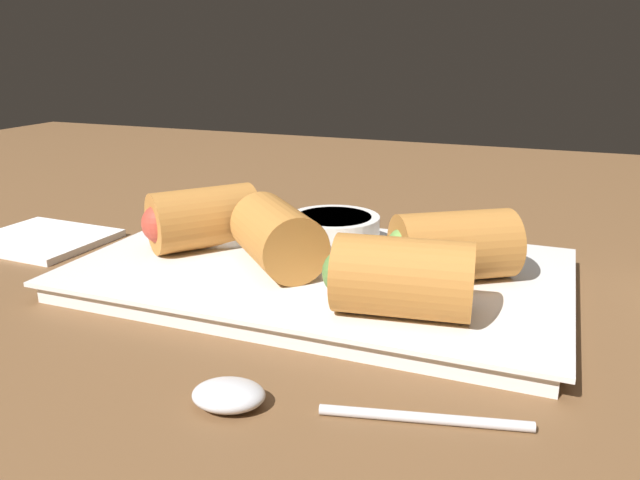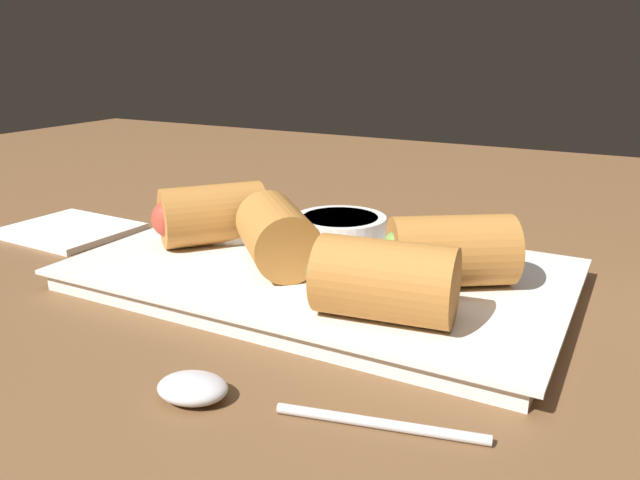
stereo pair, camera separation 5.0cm
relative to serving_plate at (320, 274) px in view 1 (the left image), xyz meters
The scene contains 10 objects.
table_surface 2.10cm from the serving_plate, 118.78° to the right, with size 180.00×140.00×2.00cm.
serving_plate is the anchor object (origin of this frame).
roll_front_left 4.43cm from the serving_plate, 156.17° to the right, with size 8.87×8.95×4.69cm.
roll_front_right 9.52cm from the serving_plate, ahead, with size 9.19×8.26×4.69cm.
roll_back_left 10.02cm from the serving_plate, 41.47° to the right, with size 9.00×5.73×4.69cm.
roll_back_right 10.67cm from the serving_plate, behind, with size 8.66×9.09×4.69cm.
dipping_bowl_near 4.84cm from the serving_plate, 95.08° to the left, with size 7.15×7.15×2.47cm.
dipping_bowl_far 10.82cm from the serving_plate, 160.19° to the left, with size 7.15×7.15×2.47cm.
spoon 16.46cm from the serving_plate, 78.69° to the right, with size 16.02×5.18×1.24cm.
napkin 26.35cm from the serving_plate, behind, with size 11.13×9.58×0.60cm.
Camera 1 is at (15.94, -38.38, 18.82)cm, focal length 35.00 mm.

